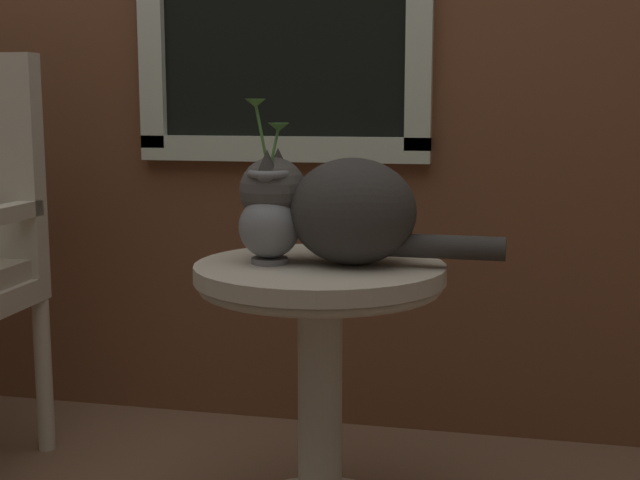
{
  "coord_description": "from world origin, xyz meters",
  "views": [
    {
      "loc": [
        0.66,
        -1.49,
        0.92
      ],
      "look_at": [
        0.28,
        0.24,
        0.64
      ],
      "focal_mm": 48.83,
      "sensor_mm": 36.0,
      "label": 1
    }
  ],
  "objects": [
    {
      "name": "wicker_side_table",
      "position": [
        0.28,
        0.24,
        0.41
      ],
      "size": [
        0.53,
        0.53,
        0.59
      ],
      "color": "#B2A893",
      "rests_on": "ground_plane"
    },
    {
      "name": "pewter_vase_with_ivy",
      "position": [
        0.17,
        0.23,
        0.68
      ],
      "size": [
        0.13,
        0.13,
        0.34
      ],
      "color": "slate",
      "rests_on": "wicker_side_table"
    },
    {
      "name": "cat",
      "position": [
        0.32,
        0.25,
        0.7
      ],
      "size": [
        0.55,
        0.23,
        0.24
      ],
      "color": "#33302D",
      "rests_on": "wicker_side_table"
    }
  ]
}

